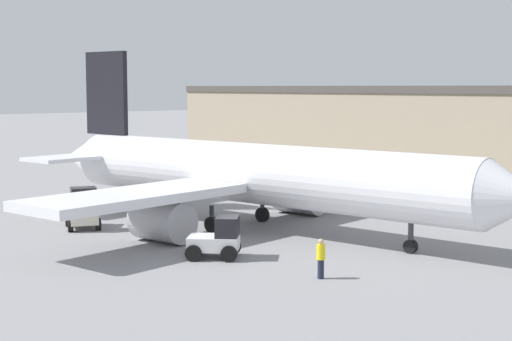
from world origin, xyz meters
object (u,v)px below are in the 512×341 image
Objects in this scene: airplane at (244,175)px; baggage_tug at (218,239)px; ground_crew_worker at (321,257)px; belt_loader_truck at (83,210)px.

airplane reaches higher than baggage_tug.
ground_crew_worker is 0.56× the size of belt_loader_truck.
ground_crew_worker is at bearing -36.74° from baggage_tug.
airplane is 10.96× the size of baggage_tug.
ground_crew_worker is 17.84m from belt_loader_truck.
ground_crew_worker is 6.30m from baggage_tug.
airplane is 19.81× the size of ground_crew_worker.
baggage_tug is at bearing -83.29° from ground_crew_worker.
airplane is 11.15× the size of belt_loader_truck.
belt_loader_truck reaches higher than ground_crew_worker.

